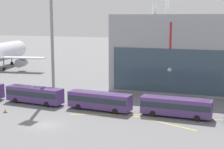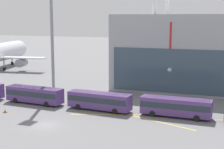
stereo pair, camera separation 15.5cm
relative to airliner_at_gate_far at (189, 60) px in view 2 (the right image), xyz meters
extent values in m
plane|color=slate|center=(-15.02, -45.37, -5.28)|extent=(440.00, 440.00, 0.00)
torus|color=white|center=(-5.69, -7.97, 14.56)|extent=(1.10, 15.38, 15.38)
sphere|color=silver|center=(-61.33, 14.40, -0.17)|extent=(5.59, 5.59, 5.59)
cylinder|color=gray|center=(-49.05, -1.82, -2.67)|extent=(3.12, 4.31, 2.50)
cylinder|color=gray|center=(-60.44, 9.18, -2.74)|extent=(0.36, 0.36, 3.98)
cylinder|color=black|center=(-60.44, 9.18, -4.73)|extent=(0.63, 1.16, 1.10)
cylinder|color=gray|center=(-54.65, -2.77, -2.74)|extent=(0.36, 0.36, 3.98)
cylinder|color=black|center=(-54.65, -2.77, -4.73)|extent=(0.63, 1.16, 1.10)
cylinder|color=white|center=(0.11, 1.49, 0.01)|extent=(7.59, 36.57, 4.89)
sphere|color=white|center=(1.47, 19.59, 0.01)|extent=(4.79, 4.79, 4.79)
cone|color=white|center=(-1.24, -16.61, 0.01)|extent=(5.23, 8.29, 4.64)
cube|color=white|center=(-0.05, -0.72, -0.85)|extent=(40.01, 6.36, 0.35)
cylinder|color=gray|center=(-11.19, 0.11, -2.20)|extent=(2.49, 4.14, 2.20)
cube|color=red|center=(-1.18, -15.73, 5.28)|extent=(0.87, 6.37, 9.08)
cube|color=white|center=(-1.18, -15.73, 0.50)|extent=(12.92, 4.14, 0.28)
cylinder|color=gray|center=(1.02, 13.63, -2.60)|extent=(0.36, 0.36, 4.25)
cylinder|color=black|center=(1.02, 13.63, -4.73)|extent=(0.53, 1.13, 1.10)
cylinder|color=gray|center=(-3.22, -0.48, -2.60)|extent=(0.36, 0.36, 4.25)
cylinder|color=black|center=(-3.22, -0.48, -4.73)|extent=(0.53, 1.13, 1.10)
cylinder|color=gray|center=(3.12, -0.96, -2.60)|extent=(0.36, 0.36, 4.25)
cylinder|color=black|center=(3.12, -0.96, -4.73)|extent=(0.53, 1.13, 1.10)
cube|color=#56387A|center=(-23.84, -34.46, -3.54)|extent=(11.52, 3.57, 2.72)
cube|color=#232D38|center=(-23.84, -34.46, -3.27)|extent=(11.30, 3.58, 0.95)
cube|color=silver|center=(-23.84, -34.46, -2.25)|extent=(11.17, 3.46, 0.12)
cylinder|color=black|center=(-20.24, -33.49, -4.78)|extent=(1.02, 0.38, 1.00)
cylinder|color=black|center=(-20.43, -35.98, -4.78)|extent=(1.02, 0.38, 1.00)
cylinder|color=black|center=(-27.25, -32.95, -4.78)|extent=(1.02, 0.38, 1.00)
cylinder|color=black|center=(-27.44, -35.43, -4.78)|extent=(1.02, 0.38, 1.00)
cube|color=#56387A|center=(-10.66, -34.75, -3.54)|extent=(11.53, 3.62, 2.72)
cube|color=#232D38|center=(-10.66, -34.75, -3.27)|extent=(11.30, 3.63, 0.95)
cube|color=silver|center=(-10.66, -34.75, -2.25)|extent=(11.18, 3.51, 0.12)
cylinder|color=black|center=(-7.05, -33.79, -4.78)|extent=(1.02, 0.38, 1.00)
cylinder|color=black|center=(-7.26, -36.28, -4.78)|extent=(1.02, 0.38, 1.00)
cylinder|color=black|center=(-14.06, -33.21, -4.78)|extent=(1.02, 0.38, 1.00)
cylinder|color=black|center=(-14.27, -35.70, -4.78)|extent=(1.02, 0.38, 1.00)
cube|color=#56387A|center=(2.52, -34.38, -3.54)|extent=(11.41, 2.96, 2.72)
cube|color=#232D38|center=(2.52, -34.38, -3.27)|extent=(11.18, 2.99, 0.95)
cube|color=silver|center=(2.52, -34.38, -2.25)|extent=(11.06, 2.87, 0.12)
cylinder|color=black|center=(6.07, -33.21, -4.78)|extent=(1.01, 0.32, 1.00)
cylinder|color=black|center=(6.01, -35.71, -4.78)|extent=(1.01, 0.32, 1.00)
cylinder|color=black|center=(-0.96, -33.05, -4.78)|extent=(1.01, 0.32, 1.00)
cylinder|color=black|center=(-1.02, -35.54, -4.78)|extent=(1.01, 0.32, 1.00)
cylinder|color=gray|center=(-25.46, -24.50, 10.19)|extent=(0.64, 0.64, 30.94)
cube|color=yellow|center=(-8.59, -36.93, -5.27)|extent=(11.31, 3.86, 0.01)
cube|color=yellow|center=(1.21, -38.24, -5.27)|extent=(10.66, 4.41, 0.01)
cube|color=yellow|center=(-22.32, -32.08, -5.27)|extent=(6.04, 2.23, 0.01)
cube|color=black|center=(-25.16, -41.65, -5.27)|extent=(0.62, 0.62, 0.02)
cone|color=#EA5914|center=(-25.16, -41.65, -4.95)|extent=(0.46, 0.46, 0.60)
camera|label=1|loc=(10.91, -88.57, 10.64)|focal=55.00mm
camera|label=2|loc=(11.05, -88.52, 10.64)|focal=55.00mm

